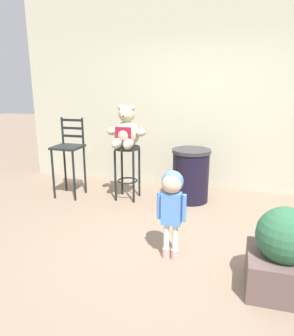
% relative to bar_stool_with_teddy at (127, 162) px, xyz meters
% --- Properties ---
extents(ground_plane, '(24.00, 24.00, 0.00)m').
position_rel_bar_stool_with_teddy_xyz_m(ground_plane, '(0.98, -1.24, -0.56)').
color(ground_plane, '#816C59').
extents(building_wall, '(6.19, 0.30, 3.06)m').
position_rel_bar_stool_with_teddy_xyz_m(building_wall, '(0.98, 1.01, 0.97)').
color(building_wall, '#B5B298').
rests_on(building_wall, ground_plane).
extents(bar_stool_with_teddy, '(0.37, 0.37, 0.80)m').
position_rel_bar_stool_with_teddy_xyz_m(bar_stool_with_teddy, '(0.00, 0.00, 0.00)').
color(bar_stool_with_teddy, black).
rests_on(bar_stool_with_teddy, ground_plane).
extents(teddy_bear, '(0.57, 0.51, 0.60)m').
position_rel_bar_stool_with_teddy_xyz_m(teddy_bear, '(0.00, -0.03, 0.46)').
color(teddy_bear, tan).
rests_on(teddy_bear, bar_stool_with_teddy).
extents(child_walking, '(0.29, 0.23, 0.90)m').
position_rel_bar_stool_with_teddy_xyz_m(child_walking, '(0.97, -1.48, 0.09)').
color(child_walking, '#CB9F9C').
rests_on(child_walking, ground_plane).
extents(trash_bin, '(0.56, 0.56, 0.77)m').
position_rel_bar_stool_with_teddy_xyz_m(trash_bin, '(0.91, 0.18, -0.17)').
color(trash_bin, black).
rests_on(trash_bin, ground_plane).
extents(bar_chair_empty, '(0.40, 0.40, 1.19)m').
position_rel_bar_stool_with_teddy_xyz_m(bar_chair_empty, '(-0.89, -0.11, 0.13)').
color(bar_chair_empty, black).
rests_on(bar_chair_empty, ground_plane).
extents(planter_with_shrub, '(0.56, 0.56, 0.74)m').
position_rel_bar_stool_with_teddy_xyz_m(planter_with_shrub, '(1.96, -1.72, -0.23)').
color(planter_with_shrub, brown).
rests_on(planter_with_shrub, ground_plane).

